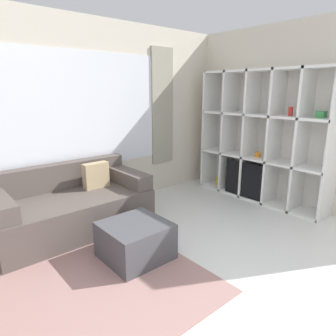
% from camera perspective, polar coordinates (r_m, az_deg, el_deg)
% --- Properties ---
extents(wall_back, '(6.82, 0.11, 2.70)m').
position_cam_1_polar(wall_back, '(4.30, -19.64, 8.80)').
color(wall_back, beige).
rests_on(wall_back, ground_plane).
extents(wall_right, '(0.07, 4.31, 2.70)m').
position_cam_1_polar(wall_right, '(5.02, 20.82, 9.36)').
color(wall_right, beige).
rests_on(wall_right, ground_plane).
extents(area_rug, '(2.94, 2.35, 0.01)m').
position_cam_1_polar(area_rug, '(3.07, -25.20, -21.28)').
color(area_rug, gray).
rests_on(area_rug, ground_plane).
extents(shelving_unit, '(0.44, 2.16, 2.04)m').
position_cam_1_polar(shelving_unit, '(4.95, 17.57, 5.40)').
color(shelving_unit, silver).
rests_on(shelving_unit, ground_plane).
extents(couch_main, '(1.86, 0.96, 0.80)m').
position_cam_1_polar(couch_main, '(3.99, -17.95, -7.05)').
color(couch_main, '#564C47').
rests_on(couch_main, ground_plane).
extents(ottoman, '(0.64, 0.63, 0.40)m').
position_cam_1_polar(ottoman, '(3.26, -6.25, -13.61)').
color(ottoman, '#47474C').
rests_on(ottoman, ground_plane).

